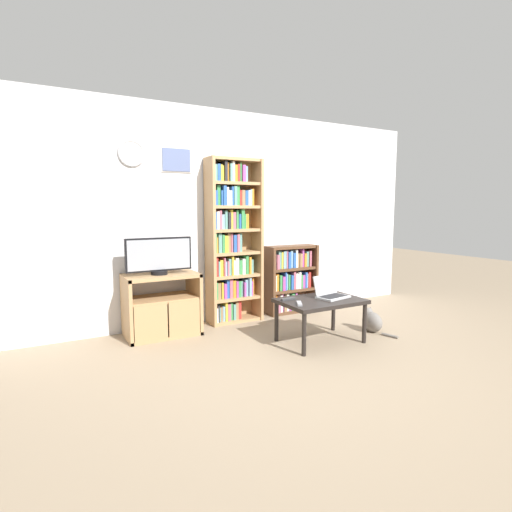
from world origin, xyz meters
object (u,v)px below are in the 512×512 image
(television, at_px, (159,256))
(remote_far_from_laptop, at_px, (299,303))
(tv_stand, at_px, (162,305))
(coffee_table, at_px, (321,304))
(bookshelf_short, at_px, (289,279))
(remote_near_laptop, at_px, (288,299))
(bookshelf_tall, at_px, (231,241))
(laptop, at_px, (330,292))
(cat, at_px, (372,321))

(television, distance_m, remote_far_from_laptop, 1.60)
(tv_stand, relative_size, coffee_table, 0.93)
(television, relative_size, bookshelf_short, 0.79)
(remote_near_laptop, height_order, remote_far_from_laptop, same)
(bookshelf_tall, bearing_deg, laptop, -61.30)
(cat, bearing_deg, bookshelf_short, 112.45)
(bookshelf_tall, bearing_deg, television, -171.15)
(tv_stand, relative_size, bookshelf_tall, 0.40)
(tv_stand, xyz_separation_m, laptop, (1.54, -1.00, 0.17))
(tv_stand, xyz_separation_m, television, (-0.02, -0.01, 0.55))
(tv_stand, bearing_deg, television, -162.35)
(remote_near_laptop, bearing_deg, coffee_table, -114.41)
(television, xyz_separation_m, cat, (2.16, -1.02, -0.77))
(bookshelf_short, relative_size, remote_far_from_laptop, 5.65)
(remote_far_from_laptop, xyz_separation_m, cat, (1.07, 0.08, -0.35))
(bookshelf_tall, bearing_deg, remote_near_laptop, -81.22)
(remote_far_from_laptop, bearing_deg, bookshelf_tall, 126.71)
(laptop, xyz_separation_m, remote_near_laptop, (-0.46, 0.11, -0.05))
(bookshelf_short, bearing_deg, remote_near_laptop, -124.17)
(coffee_table, bearing_deg, bookshelf_short, 71.71)
(television, height_order, cat, television)
(television, xyz_separation_m, bookshelf_tall, (0.94, 0.15, 0.11))
(bookshelf_tall, xyz_separation_m, cat, (1.22, -1.16, -0.88))
(cat, bearing_deg, bookshelf_tall, 142.16)
(bookshelf_tall, relative_size, remote_near_laptop, 12.42)
(laptop, height_order, remote_near_laptop, laptop)
(coffee_table, xyz_separation_m, remote_near_laptop, (-0.32, 0.13, 0.06))
(bookshelf_short, height_order, laptop, bookshelf_short)
(bookshelf_tall, distance_m, remote_near_laptop, 1.17)
(laptop, distance_m, remote_near_laptop, 0.48)
(laptop, relative_size, remote_far_from_laptop, 2.38)
(coffee_table, xyz_separation_m, cat, (0.74, -0.00, -0.29))
(bookshelf_tall, distance_m, remote_far_from_laptop, 1.36)
(bookshelf_tall, distance_m, coffee_table, 1.39)
(coffee_table, bearing_deg, remote_far_from_laptop, -166.55)
(bookshelf_tall, relative_size, bookshelf_short, 2.20)
(laptop, xyz_separation_m, cat, (0.60, -0.03, -0.40))
(tv_stand, height_order, cat, tv_stand)
(coffee_table, distance_m, cat, 0.80)
(tv_stand, distance_m, bookshelf_tall, 1.14)
(television, height_order, coffee_table, television)
(television, height_order, remote_far_from_laptop, television)
(remote_far_from_laptop, distance_m, cat, 1.13)
(bookshelf_short, bearing_deg, cat, -73.31)
(tv_stand, bearing_deg, remote_far_from_laptop, -45.89)
(bookshelf_short, xyz_separation_m, coffee_table, (-0.39, -1.18, -0.05))
(television, bearing_deg, coffee_table, -35.64)
(laptop, bearing_deg, cat, -13.93)
(bookshelf_tall, xyz_separation_m, coffee_table, (0.48, -1.16, -0.60))
(remote_far_from_laptop, bearing_deg, laptop, 42.18)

